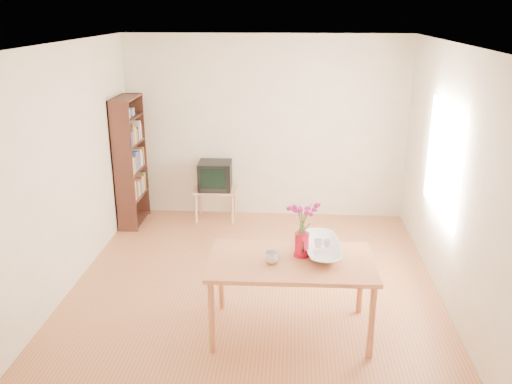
# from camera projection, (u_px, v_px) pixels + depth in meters

# --- Properties ---
(room) EXTENTS (4.50, 4.50, 4.50)m
(room) POSITION_uv_depth(u_px,v_px,m) (257.00, 174.00, 5.59)
(room) COLOR #9D5C38
(room) RESTS_ON ground
(table) EXTENTS (1.53, 0.89, 0.75)m
(table) POSITION_uv_depth(u_px,v_px,m) (291.00, 267.00, 4.96)
(table) COLOR #B2643D
(table) RESTS_ON ground
(tv_stand) EXTENTS (0.60, 0.45, 0.46)m
(tv_stand) POSITION_uv_depth(u_px,v_px,m) (216.00, 194.00, 7.79)
(tv_stand) COLOR tan
(tv_stand) RESTS_ON ground
(bookshelf) EXTENTS (0.28, 0.70, 1.80)m
(bookshelf) POSITION_uv_depth(u_px,v_px,m) (131.00, 166.00, 7.51)
(bookshelf) COLOR black
(bookshelf) RESTS_ON ground
(pitcher) EXTENTS (0.15, 0.23, 0.23)m
(pitcher) POSITION_uv_depth(u_px,v_px,m) (302.00, 245.00, 4.99)
(pitcher) COLOR red
(pitcher) RESTS_ON table
(flowers) EXTENTS (0.26, 0.26, 0.37)m
(flowers) POSITION_uv_depth(u_px,v_px,m) (303.00, 215.00, 4.89)
(flowers) COLOR #C42E8A
(flowers) RESTS_ON pitcher
(mug) EXTENTS (0.15, 0.15, 0.11)m
(mug) POSITION_uv_depth(u_px,v_px,m) (272.00, 257.00, 4.86)
(mug) COLOR white
(mug) RESTS_ON table
(bowl) EXTENTS (0.53, 0.53, 0.47)m
(bowl) POSITION_uv_depth(u_px,v_px,m) (323.00, 229.00, 5.03)
(bowl) COLOR white
(bowl) RESTS_ON table
(teacup_a) EXTENTS (0.09, 0.09, 0.07)m
(teacup_a) POSITION_uv_depth(u_px,v_px,m) (319.00, 233.00, 5.05)
(teacup_a) COLOR white
(teacup_a) RESTS_ON bowl
(teacup_b) EXTENTS (0.07, 0.07, 0.06)m
(teacup_b) POSITION_uv_depth(u_px,v_px,m) (328.00, 233.00, 5.06)
(teacup_b) COLOR white
(teacup_b) RESTS_ON bowl
(television) EXTENTS (0.47, 0.45, 0.40)m
(television) POSITION_uv_depth(u_px,v_px,m) (215.00, 175.00, 7.71)
(television) COLOR black
(television) RESTS_ON tv_stand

